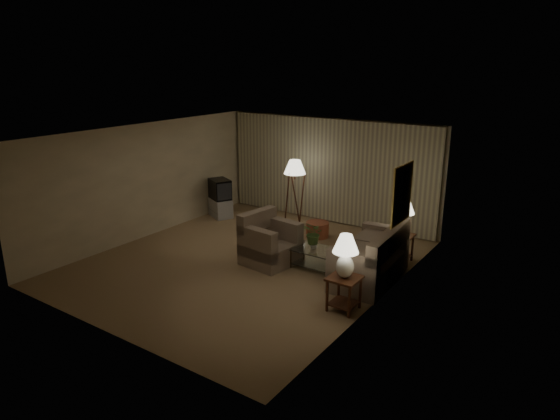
% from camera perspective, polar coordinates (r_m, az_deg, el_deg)
% --- Properties ---
extents(ground, '(7.00, 7.00, 0.00)m').
position_cam_1_polar(ground, '(10.63, -3.70, -5.88)').
color(ground, '#8F6A4F').
rests_on(ground, ground).
extents(room_shell, '(6.04, 7.02, 2.72)m').
position_cam_1_polar(room_shell, '(11.26, 0.96, 4.79)').
color(room_shell, beige).
rests_on(room_shell, ground).
extents(sofa, '(2.03, 1.19, 0.85)m').
position_cam_1_polar(sofa, '(9.75, 10.21, -5.58)').
color(sofa, gray).
rests_on(sofa, ground).
extents(armchair, '(1.23, 1.19, 0.85)m').
position_cam_1_polar(armchair, '(10.38, -1.11, -3.90)').
color(armchair, gray).
rests_on(armchair, ground).
extents(side_table_near, '(0.51, 0.51, 0.60)m').
position_cam_1_polar(side_table_near, '(8.58, 7.33, -8.79)').
color(side_table_near, '#3A1B0F').
rests_on(side_table_near, ground).
extents(side_table_far, '(0.49, 0.41, 0.60)m').
position_cam_1_polar(side_table_far, '(10.79, 13.68, -3.71)').
color(side_table_far, '#3A1B0F').
rests_on(side_table_far, ground).
extents(table_lamp_near, '(0.44, 0.44, 0.76)m').
position_cam_1_polar(table_lamp_near, '(8.32, 7.50, -4.82)').
color(table_lamp_near, silver).
rests_on(table_lamp_near, side_table_near).
extents(table_lamp_far, '(0.45, 0.45, 0.77)m').
position_cam_1_polar(table_lamp_far, '(10.59, 13.93, -0.37)').
color(table_lamp_far, silver).
rests_on(table_lamp_far, side_table_far).
extents(coffee_table, '(1.21, 0.66, 0.41)m').
position_cam_1_polar(coffee_table, '(10.15, 4.58, -5.32)').
color(coffee_table, silver).
rests_on(coffee_table, ground).
extents(tv_cabinet, '(1.07, 1.02, 0.50)m').
position_cam_1_polar(tv_cabinet, '(13.60, -6.81, 0.28)').
color(tv_cabinet, '#A6A6A9').
rests_on(tv_cabinet, ground).
extents(crt_tv, '(0.98, 0.95, 0.53)m').
position_cam_1_polar(crt_tv, '(13.46, -6.88, 2.39)').
color(crt_tv, black).
rests_on(crt_tv, tv_cabinet).
extents(floor_lamp, '(0.55, 0.55, 1.70)m').
position_cam_1_polar(floor_lamp, '(12.62, 1.69, 2.11)').
color(floor_lamp, '#3A1B0F').
rests_on(floor_lamp, ground).
extents(ottoman, '(0.57, 0.57, 0.36)m').
position_cam_1_polar(ottoman, '(12.02, 4.29, -2.23)').
color(ottoman, '#9E5235').
rests_on(ottoman, ground).
extents(vase, '(0.17, 0.17, 0.14)m').
position_cam_1_polar(vase, '(10.14, 3.87, -4.06)').
color(vase, silver).
rests_on(vase, coffee_table).
extents(flowers, '(0.49, 0.45, 0.46)m').
position_cam_1_polar(flowers, '(10.04, 3.90, -2.45)').
color(flowers, '#4D7132').
rests_on(flowers, vase).
extents(book, '(0.26, 0.28, 0.02)m').
position_cam_1_polar(book, '(9.90, 5.56, -5.03)').
color(book, olive).
rests_on(book, coffee_table).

